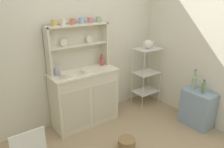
{
  "coord_description": "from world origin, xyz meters",
  "views": [
    {
      "loc": [
        -1.4,
        -1.41,
        1.97
      ],
      "look_at": [
        0.39,
        1.12,
        0.84
      ],
      "focal_mm": 35.14,
      "sensor_mm": 36.0,
      "label": 1
    }
  ],
  "objects_px": {
    "bakers_rack": "(147,71)",
    "jam_bottle": "(102,61)",
    "hutch_shelf_unit": "(77,43)",
    "bowl_mixing_large": "(67,75)",
    "hutch_cabinet": "(85,97)",
    "side_shelf_blue": "(197,108)",
    "floor_basket": "(127,144)",
    "flower_vase": "(194,82)",
    "cup_gold_0": "(54,23)",
    "porcelain_teapot": "(148,44)",
    "utensil_jar": "(57,71)",
    "oil_bottle": "(203,87)"
  },
  "relations": [
    {
      "from": "cup_gold_0",
      "to": "oil_bottle",
      "type": "bearing_deg",
      "value": -35.52
    },
    {
      "from": "cup_gold_0",
      "to": "floor_basket",
      "type": "bearing_deg",
      "value": -64.83
    },
    {
      "from": "flower_vase",
      "to": "jam_bottle",
      "type": "bearing_deg",
      "value": 134.34
    },
    {
      "from": "bakers_rack",
      "to": "cup_gold_0",
      "type": "bearing_deg",
      "value": 173.39
    },
    {
      "from": "hutch_cabinet",
      "to": "hutch_shelf_unit",
      "type": "distance_m",
      "value": 0.84
    },
    {
      "from": "bakers_rack",
      "to": "bowl_mixing_large",
      "type": "height_order",
      "value": "bakers_rack"
    },
    {
      "from": "bakers_rack",
      "to": "side_shelf_blue",
      "type": "distance_m",
      "value": 1.09
    },
    {
      "from": "floor_basket",
      "to": "utensil_jar",
      "type": "bearing_deg",
      "value": 117.91
    },
    {
      "from": "jam_bottle",
      "to": "oil_bottle",
      "type": "xyz_separation_m",
      "value": [
        1.02,
        -1.21,
        -0.29
      ]
    },
    {
      "from": "side_shelf_blue",
      "to": "porcelain_teapot",
      "type": "distance_m",
      "value": 1.34
    },
    {
      "from": "hutch_cabinet",
      "to": "bowl_mixing_large",
      "type": "xyz_separation_m",
      "value": [
        -0.3,
        -0.07,
        0.46
      ]
    },
    {
      "from": "cup_gold_0",
      "to": "porcelain_teapot",
      "type": "distance_m",
      "value": 1.67
    },
    {
      "from": "hutch_shelf_unit",
      "to": "floor_basket",
      "type": "relative_size",
      "value": 4.1
    },
    {
      "from": "hutch_shelf_unit",
      "to": "porcelain_teapot",
      "type": "xyz_separation_m",
      "value": [
        1.25,
        -0.23,
        -0.13
      ]
    },
    {
      "from": "utensil_jar",
      "to": "jam_bottle",
      "type": "bearing_deg",
      "value": 0.63
    },
    {
      "from": "side_shelf_blue",
      "to": "cup_gold_0",
      "type": "relative_size",
      "value": 5.93
    },
    {
      "from": "side_shelf_blue",
      "to": "bowl_mixing_large",
      "type": "distance_m",
      "value": 2.07
    },
    {
      "from": "cup_gold_0",
      "to": "bowl_mixing_large",
      "type": "distance_m",
      "value": 0.72
    },
    {
      "from": "utensil_jar",
      "to": "oil_bottle",
      "type": "height_order",
      "value": "utensil_jar"
    },
    {
      "from": "bowl_mixing_large",
      "to": "utensil_jar",
      "type": "height_order",
      "value": "utensil_jar"
    },
    {
      "from": "hutch_cabinet",
      "to": "side_shelf_blue",
      "type": "height_order",
      "value": "hutch_cabinet"
    },
    {
      "from": "jam_bottle",
      "to": "hutch_cabinet",
      "type": "bearing_deg",
      "value": -167.25
    },
    {
      "from": "hutch_shelf_unit",
      "to": "flower_vase",
      "type": "xyz_separation_m",
      "value": [
        1.4,
        -1.12,
        -0.58
      ]
    },
    {
      "from": "hutch_shelf_unit",
      "to": "bowl_mixing_large",
      "type": "bearing_deg",
      "value": -141.83
    },
    {
      "from": "floor_basket",
      "to": "bakers_rack",
      "type": "bearing_deg",
      "value": 36.52
    },
    {
      "from": "oil_bottle",
      "to": "hutch_cabinet",
      "type": "bearing_deg",
      "value": 141.26
    },
    {
      "from": "hutch_shelf_unit",
      "to": "side_shelf_blue",
      "type": "bearing_deg",
      "value": -41.5
    },
    {
      "from": "bakers_rack",
      "to": "cup_gold_0",
      "type": "distance_m",
      "value": 1.87
    },
    {
      "from": "bakers_rack",
      "to": "jam_bottle",
      "type": "relative_size",
      "value": 5.81
    },
    {
      "from": "hutch_cabinet",
      "to": "bowl_mixing_large",
      "type": "height_order",
      "value": "bowl_mixing_large"
    },
    {
      "from": "floor_basket",
      "to": "bowl_mixing_large",
      "type": "xyz_separation_m",
      "value": [
        -0.43,
        0.82,
        0.84
      ]
    },
    {
      "from": "hutch_shelf_unit",
      "to": "oil_bottle",
      "type": "relative_size",
      "value": 4.54
    },
    {
      "from": "bakers_rack",
      "to": "jam_bottle",
      "type": "bearing_deg",
      "value": 170.3
    },
    {
      "from": "cup_gold_0",
      "to": "jam_bottle",
      "type": "height_order",
      "value": "cup_gold_0"
    },
    {
      "from": "bakers_rack",
      "to": "bowl_mixing_large",
      "type": "xyz_separation_m",
      "value": [
        -1.56,
        -0.01,
        0.26
      ]
    },
    {
      "from": "bowl_mixing_large",
      "to": "porcelain_teapot",
      "type": "distance_m",
      "value": 1.57
    },
    {
      "from": "hutch_shelf_unit",
      "to": "bowl_mixing_large",
      "type": "relative_size",
      "value": 5.41
    },
    {
      "from": "floor_basket",
      "to": "oil_bottle",
      "type": "xyz_separation_m",
      "value": [
        1.27,
        -0.23,
        0.59
      ]
    },
    {
      "from": "utensil_jar",
      "to": "side_shelf_blue",
      "type": "bearing_deg",
      "value": -32.91
    },
    {
      "from": "hutch_shelf_unit",
      "to": "bowl_mixing_large",
      "type": "distance_m",
      "value": 0.53
    },
    {
      "from": "floor_basket",
      "to": "jam_bottle",
      "type": "xyz_separation_m",
      "value": [
        0.25,
        0.98,
        0.88
      ]
    },
    {
      "from": "floor_basket",
      "to": "flower_vase",
      "type": "height_order",
      "value": "flower_vase"
    },
    {
      "from": "hutch_cabinet",
      "to": "jam_bottle",
      "type": "xyz_separation_m",
      "value": [
        0.38,
        0.09,
        0.5
      ]
    },
    {
      "from": "porcelain_teapot",
      "to": "flower_vase",
      "type": "relative_size",
      "value": 0.69
    },
    {
      "from": "cup_gold_0",
      "to": "jam_bottle",
      "type": "distance_m",
      "value": 0.98
    },
    {
      "from": "porcelain_teapot",
      "to": "side_shelf_blue",
      "type": "bearing_deg",
      "value": -81.78
    },
    {
      "from": "oil_bottle",
      "to": "porcelain_teapot",
      "type": "bearing_deg",
      "value": 97.85
    },
    {
      "from": "side_shelf_blue",
      "to": "hutch_shelf_unit",
      "type": "bearing_deg",
      "value": 138.5
    },
    {
      "from": "hutch_shelf_unit",
      "to": "side_shelf_blue",
      "type": "relative_size",
      "value": 1.68
    },
    {
      "from": "bakers_rack",
      "to": "utensil_jar",
      "type": "distance_m",
      "value": 1.67
    }
  ]
}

